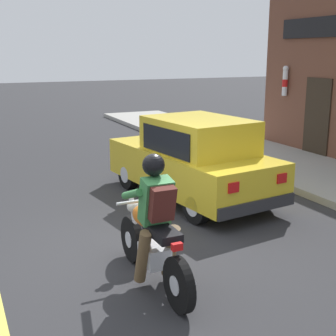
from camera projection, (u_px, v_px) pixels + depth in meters
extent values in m
plane|color=#2B2B2D|center=(130.00, 255.00, 6.48)|extent=(80.00, 80.00, 0.00)
cube|color=#9E9B93|center=(292.00, 166.00, 11.26)|extent=(2.60, 22.00, 0.14)
cube|color=#2D2319|center=(317.00, 119.00, 12.16)|extent=(0.04, 0.90, 2.10)
cylinder|color=white|center=(285.00, 83.00, 13.04)|extent=(0.14, 0.14, 0.70)
cylinder|color=red|center=(285.00, 83.00, 13.04)|extent=(0.15, 0.15, 0.20)
sphere|color=silver|center=(286.00, 68.00, 12.94)|extent=(0.16, 0.16, 0.16)
cylinder|color=black|center=(132.00, 239.00, 6.24)|extent=(0.10, 0.62, 0.62)
cylinder|color=silver|center=(132.00, 239.00, 6.24)|extent=(0.12, 0.22, 0.22)
cylinder|color=black|center=(179.00, 285.00, 5.01)|extent=(0.10, 0.62, 0.62)
cylinder|color=silver|center=(179.00, 285.00, 5.01)|extent=(0.12, 0.22, 0.22)
cube|color=silver|center=(155.00, 255.00, 5.56)|extent=(0.28, 0.40, 0.24)
ellipsoid|color=orange|center=(146.00, 216.00, 5.69)|extent=(0.30, 0.52, 0.24)
cube|color=black|center=(162.00, 232.00, 5.27)|extent=(0.26, 0.56, 0.10)
cylinder|color=silver|center=(134.00, 219.00, 6.08)|extent=(0.07, 0.33, 0.68)
cylinder|color=silver|center=(138.00, 201.00, 5.91)|extent=(0.56, 0.04, 0.04)
sphere|color=silver|center=(133.00, 206.00, 6.08)|extent=(0.16, 0.16, 0.16)
cylinder|color=silver|center=(182.00, 274.00, 5.30)|extent=(0.08, 0.55, 0.08)
cube|color=red|center=(177.00, 247.00, 4.96)|extent=(0.12, 0.06, 0.08)
cylinder|color=brown|center=(143.00, 257.00, 5.42)|extent=(0.14, 0.35, 0.71)
cylinder|color=brown|center=(171.00, 251.00, 5.57)|extent=(0.14, 0.35, 0.71)
cube|color=#387F42|center=(156.00, 201.00, 5.36)|extent=(0.34, 0.33, 0.57)
cylinder|color=#387F42|center=(132.00, 194.00, 5.47)|extent=(0.09, 0.52, 0.26)
cylinder|color=#387F42|center=(163.00, 190.00, 5.64)|extent=(0.09, 0.52, 0.26)
sphere|color=black|center=(154.00, 165.00, 5.31)|extent=(0.26, 0.26, 0.26)
cube|color=#4C1E19|center=(162.00, 203.00, 5.21)|extent=(0.28, 0.24, 0.42)
cylinder|color=black|center=(128.00, 174.00, 9.60)|extent=(0.25, 0.62, 0.60)
cylinder|color=silver|center=(128.00, 174.00, 9.60)|extent=(0.24, 0.35, 0.33)
cylinder|color=black|center=(186.00, 165.00, 10.34)|extent=(0.25, 0.62, 0.60)
cylinder|color=silver|center=(186.00, 165.00, 10.34)|extent=(0.24, 0.35, 0.33)
cylinder|color=black|center=(196.00, 206.00, 7.63)|extent=(0.25, 0.62, 0.60)
cylinder|color=silver|center=(196.00, 206.00, 7.63)|extent=(0.24, 0.35, 0.33)
cylinder|color=black|center=(262.00, 192.00, 8.37)|extent=(0.25, 0.62, 0.60)
cylinder|color=silver|center=(262.00, 192.00, 8.37)|extent=(0.24, 0.35, 0.33)
cube|color=gold|center=(191.00, 167.00, 8.91)|extent=(2.10, 3.88, 0.70)
cube|color=gold|center=(199.00, 136.00, 8.55)|extent=(1.67, 2.07, 0.66)
cube|color=black|center=(173.00, 132.00, 9.28)|extent=(1.36, 0.51, 0.51)
cube|color=black|center=(165.00, 141.00, 8.18)|extent=(0.22, 1.51, 0.46)
cube|color=black|center=(230.00, 134.00, 8.93)|extent=(0.22, 1.51, 0.46)
cube|color=silver|center=(123.00, 148.00, 10.15)|extent=(0.24, 0.07, 0.14)
cube|color=red|center=(233.00, 188.00, 7.09)|extent=(0.20, 0.07, 0.16)
cube|color=silver|center=(162.00, 143.00, 10.68)|extent=(0.24, 0.07, 0.14)
cube|color=red|center=(282.00, 178.00, 7.61)|extent=(0.20, 0.07, 0.16)
cube|color=#28282B|center=(144.00, 162.00, 10.48)|extent=(1.61, 0.32, 0.20)
cube|color=#28282B|center=(256.00, 206.00, 7.47)|extent=(1.61, 0.32, 0.20)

